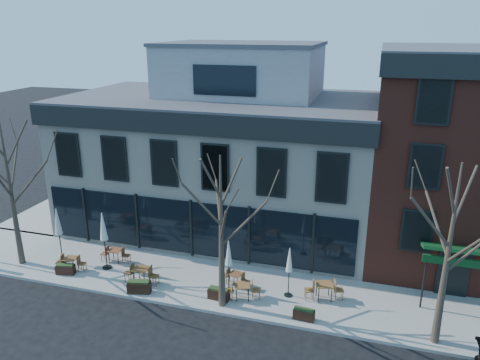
# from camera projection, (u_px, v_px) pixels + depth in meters

# --- Properties ---
(ground) EXTENTS (120.00, 120.00, 0.00)m
(ground) POSITION_uv_depth(u_px,v_px,m) (193.00, 259.00, 25.61)
(ground) COLOR black
(ground) RESTS_ON ground
(sidewalk_front) EXTENTS (33.50, 4.70, 0.15)m
(sidewalk_front) POSITION_uv_depth(u_px,v_px,m) (239.00, 287.00, 22.76)
(sidewalk_front) COLOR gray
(sidewalk_front) RESTS_ON ground
(sidewalk_side) EXTENTS (4.50, 12.00, 0.15)m
(sidewalk_side) POSITION_uv_depth(u_px,v_px,m) (81.00, 200.00, 34.09)
(sidewalk_side) COLOR gray
(sidewalk_side) RESTS_ON ground
(corner_building) EXTENTS (18.39, 10.39, 11.10)m
(corner_building) POSITION_uv_depth(u_px,v_px,m) (223.00, 153.00, 28.70)
(corner_building) COLOR silver
(corner_building) RESTS_ON ground
(red_brick_building) EXTENTS (8.20, 11.78, 11.18)m
(red_brick_building) POSITION_uv_depth(u_px,v_px,m) (452.00, 155.00, 24.84)
(red_brick_building) COLOR maroon
(red_brick_building) RESTS_ON ground
(tree_corner) EXTENTS (3.93, 3.98, 7.92)m
(tree_corner) POSITION_uv_depth(u_px,v_px,m) (11.00, 190.00, 23.65)
(tree_corner) COLOR #382B21
(tree_corner) RESTS_ON sidewalk_front
(tree_mid) EXTENTS (3.50, 3.55, 7.04)m
(tree_mid) POSITION_uv_depth(u_px,v_px,m) (221.00, 231.00, 20.05)
(tree_mid) COLOR #382B21
(tree_mid) RESTS_ON sidewalk_front
(tree_right) EXTENTS (3.72, 3.77, 7.48)m
(tree_right) POSITION_uv_depth(u_px,v_px,m) (448.00, 255.00, 17.54)
(tree_right) COLOR #382B21
(tree_right) RESTS_ON sidewalk_front
(cafe_set_0) EXTENTS (1.64, 0.73, 0.85)m
(cafe_set_0) POSITION_uv_depth(u_px,v_px,m) (71.00, 263.00, 24.06)
(cafe_set_0) COLOR brown
(cafe_set_0) RESTS_ON sidewalk_front
(cafe_set_1) EXTENTS (1.66, 0.71, 0.86)m
(cafe_set_1) POSITION_uv_depth(u_px,v_px,m) (116.00, 254.00, 24.91)
(cafe_set_1) COLOR brown
(cafe_set_1) RESTS_ON sidewalk_front
(cafe_set_2) EXTENTS (1.80, 0.73, 0.95)m
(cafe_set_2) POSITION_uv_depth(u_px,v_px,m) (141.00, 274.00, 22.87)
(cafe_set_2) COLOR brown
(cafe_set_2) RESTS_ON sidewalk_front
(cafe_set_3) EXTENTS (1.58, 0.76, 0.81)m
(cafe_set_3) POSITION_uv_depth(u_px,v_px,m) (236.00, 278.00, 22.62)
(cafe_set_3) COLOR brown
(cafe_set_3) RESTS_ON sidewalk_front
(cafe_set_4) EXTENTS (1.75, 0.94, 0.90)m
(cafe_set_4) POSITION_uv_depth(u_px,v_px,m) (242.00, 290.00, 21.54)
(cafe_set_4) COLOR brown
(cafe_set_4) RESTS_ON sidewalk_front
(cafe_set_5) EXTENTS (1.88, 0.99, 0.96)m
(cafe_set_5) POSITION_uv_depth(u_px,v_px,m) (324.00, 289.00, 21.50)
(cafe_set_5) COLOR brown
(cafe_set_5) RESTS_ON sidewalk_front
(umbrella_0) EXTENTS (0.49, 0.49, 3.06)m
(umbrella_0) POSITION_uv_depth(u_px,v_px,m) (58.00, 224.00, 24.40)
(umbrella_0) COLOR black
(umbrella_0) RESTS_ON sidewalk_front
(umbrella_1) EXTENTS (0.50, 0.50, 3.10)m
(umbrella_1) POSITION_uv_depth(u_px,v_px,m) (103.00, 230.00, 23.72)
(umbrella_1) COLOR black
(umbrella_1) RESTS_ON sidewalk_front
(umbrella_3) EXTENTS (0.42, 0.42, 2.62)m
(umbrella_3) POSITION_uv_depth(u_px,v_px,m) (229.00, 256.00, 21.75)
(umbrella_3) COLOR black
(umbrella_3) RESTS_ON sidewalk_front
(umbrella_4) EXTENTS (0.39, 0.39, 2.47)m
(umbrella_4) POSITION_uv_depth(u_px,v_px,m) (289.00, 262.00, 21.37)
(umbrella_4) COLOR black
(umbrella_4) RESTS_ON sidewalk_front
(planter_0) EXTENTS (1.00, 0.56, 0.53)m
(planter_0) POSITION_uv_depth(u_px,v_px,m) (65.00, 269.00, 23.76)
(planter_0) COLOR black
(planter_0) RESTS_ON sidewalk_front
(planter_1) EXTENTS (1.16, 0.67, 0.61)m
(planter_1) POSITION_uv_depth(u_px,v_px,m) (139.00, 287.00, 22.10)
(planter_1) COLOR black
(planter_1) RESTS_ON sidewalk_front
(planter_2) EXTENTS (1.04, 0.49, 0.56)m
(planter_2) POSITION_uv_depth(u_px,v_px,m) (219.00, 294.00, 21.56)
(planter_2) COLOR black
(planter_2) RESTS_ON sidewalk_front
(planter_3) EXTENTS (0.94, 0.44, 0.51)m
(planter_3) POSITION_uv_depth(u_px,v_px,m) (304.00, 314.00, 20.09)
(planter_3) COLOR black
(planter_3) RESTS_ON sidewalk_front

